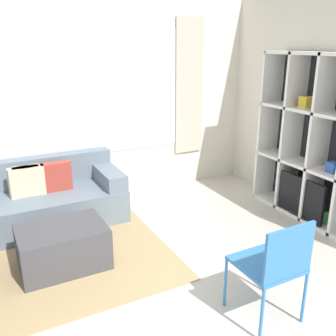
# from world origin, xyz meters

# --- Properties ---
(wall_back) EXTENTS (5.88, 0.11, 2.70)m
(wall_back) POSITION_xyz_m (0.00, 3.40, 1.36)
(wall_back) COLOR silver
(wall_back) RESTS_ON ground_plane
(wall_right) EXTENTS (0.07, 4.57, 2.70)m
(wall_right) POSITION_xyz_m (2.37, 1.68, 1.35)
(wall_right) COLOR silver
(wall_right) RESTS_ON ground_plane
(area_rug) EXTENTS (2.89, 1.68, 0.01)m
(area_rug) POSITION_xyz_m (-1.17, 1.94, 0.01)
(area_rug) COLOR tan
(area_rug) RESTS_ON ground_plane
(shelving_unit) EXTENTS (0.36, 2.15, 1.97)m
(shelving_unit) POSITION_xyz_m (2.19, 1.36, 0.95)
(shelving_unit) COLOR #232328
(shelving_unit) RESTS_ON ground_plane
(couch_main) EXTENTS (2.04, 0.84, 0.75)m
(couch_main) POSITION_xyz_m (-0.87, 2.94, 0.29)
(couch_main) COLOR slate
(couch_main) RESTS_ON ground_plane
(ottoman) EXTENTS (0.81, 0.58, 0.42)m
(ottoman) POSITION_xyz_m (-0.77, 1.91, 0.21)
(ottoman) COLOR #47474C
(ottoman) RESTS_ON ground_plane
(folding_chair) EXTENTS (0.44, 0.46, 0.86)m
(folding_chair) POSITION_xyz_m (0.47, 0.41, 0.52)
(folding_chair) COLOR #3375B7
(folding_chair) RESTS_ON ground_plane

